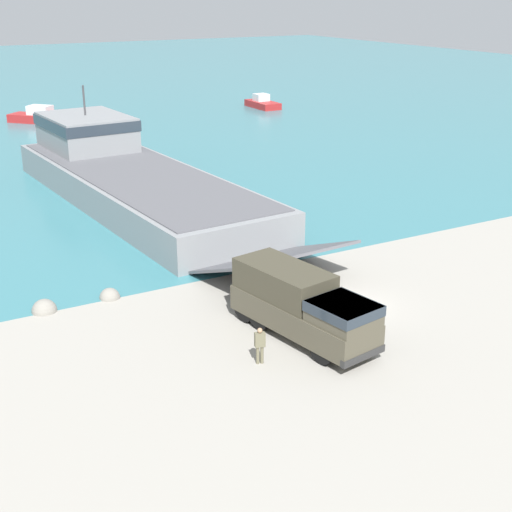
{
  "coord_description": "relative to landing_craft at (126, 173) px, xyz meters",
  "views": [
    {
      "loc": [
        -19.7,
        -25.8,
        14.73
      ],
      "look_at": [
        -3.13,
        3.68,
        2.02
      ],
      "focal_mm": 50.0,
      "sensor_mm": 36.0,
      "label": 1
    }
  ],
  "objects": [
    {
      "name": "moored_boat_a",
      "position": [
        2.37,
        34.79,
        -1.13
      ],
      "size": [
        7.94,
        8.2,
        1.99
      ],
      "rotation": [
        0.0,
        0.0,
        3.9
      ],
      "color": "#B22323",
      "rests_on": "ground_plane"
    },
    {
      "name": "ground_plane",
      "position": [
        2.66,
        -24.41,
        -1.79
      ],
      "size": [
        240.0,
        240.0,
        0.0
      ],
      "primitive_type": "plane",
      "color": "#9E998E"
    },
    {
      "name": "shoreline_rock_a",
      "position": [
        -10.59,
        -17.67,
        -1.79
      ],
      "size": [
        1.23,
        1.23,
        1.23
      ],
      "primitive_type": "sphere",
      "color": "gray",
      "rests_on": "ground_plane"
    },
    {
      "name": "shoreline_rock_b",
      "position": [
        -7.29,
        -17.68,
        -1.79
      ],
      "size": [
        1.05,
        1.05,
        1.05
      ],
      "primitive_type": "sphere",
      "color": "gray",
      "rests_on": "ground_plane"
    },
    {
      "name": "shoreline_rock_c",
      "position": [
        -7.13,
        -17.75,
        -1.79
      ],
      "size": [
        0.72,
        0.72,
        0.72
      ],
      "primitive_type": "sphere",
      "color": "gray",
      "rests_on": "ground_plane"
    },
    {
      "name": "military_truck",
      "position": [
        -1.1,
        -26.04,
        -0.21
      ],
      "size": [
        3.67,
        7.88,
        3.01
      ],
      "rotation": [
        0.0,
        0.0,
        -1.4
      ],
      "color": "#4C4738",
      "rests_on": "ground_plane"
    },
    {
      "name": "soldier_on_ramp",
      "position": [
        -3.97,
        -27.28,
        -0.85
      ],
      "size": [
        0.49,
        0.35,
        1.64
      ],
      "rotation": [
        0.0,
        0.0,
        1.3
      ],
      "color": "#6B664C",
      "rests_on": "ground_plane"
    },
    {
      "name": "moored_boat_b",
      "position": [
        30.23,
        32.17,
        -1.2
      ],
      "size": [
        2.5,
        5.69,
        1.76
      ],
      "rotation": [
        0.0,
        0.0,
        3.14
      ],
      "color": "#B22323",
      "rests_on": "ground_plane"
    },
    {
      "name": "landing_craft",
      "position": [
        0.0,
        0.0,
        0.0
      ],
      "size": [
        10.53,
        35.13,
        7.44
      ],
      "rotation": [
        0.0,
        0.0,
        0.07
      ],
      "color": "gray",
      "rests_on": "ground_plane"
    }
  ]
}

